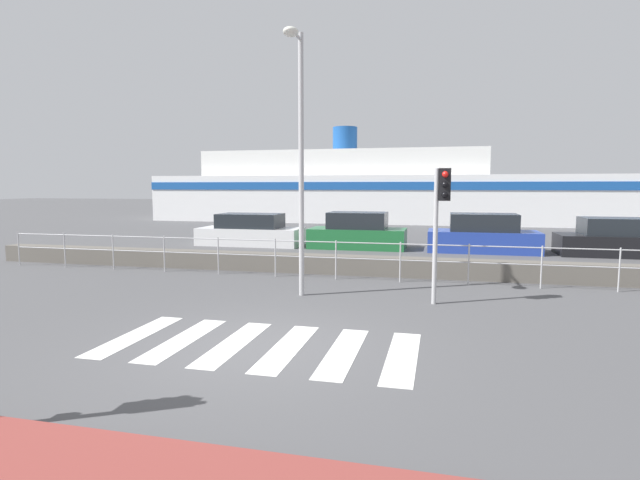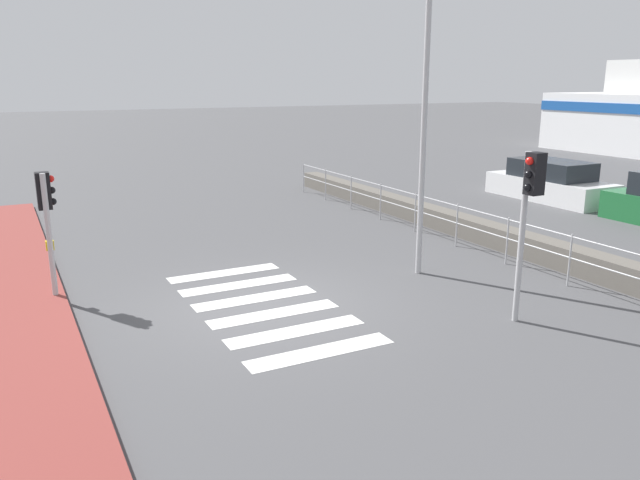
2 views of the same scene
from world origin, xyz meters
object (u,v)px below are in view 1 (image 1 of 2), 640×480
object	(u,v)px
parked_car_white	(250,232)
streetlamp	(299,135)
traffic_light_far	(441,205)
ferry_boat	(391,191)
parked_car_black	(617,240)
parked_car_green	(357,233)
parked_car_blue	(483,236)

from	to	relation	value
parked_car_white	streetlamp	bearing A→B (deg)	-62.34
parked_car_white	traffic_light_far	bearing A→B (deg)	-49.24
ferry_boat	parked_car_black	size ratio (longest dim) A/B	8.83
ferry_boat	parked_car_green	world-z (taller)	ferry_boat
ferry_boat	parked_car_black	bearing A→B (deg)	-59.50
ferry_boat	parked_car_blue	size ratio (longest dim) A/B	8.66
streetlamp	parked_car_white	size ratio (longest dim) A/B	1.33
parked_car_black	parked_car_green	bearing A→B (deg)	180.00
traffic_light_far	parked_car_green	bearing A→B (deg)	109.64
parked_car_green	traffic_light_far	bearing A→B (deg)	-70.36
ferry_boat	parked_car_white	xyz separation A→B (m)	(-4.35, -16.77, -1.57)
parked_car_black	traffic_light_far	bearing A→B (deg)	-124.15
parked_car_green	parked_car_blue	bearing A→B (deg)	-0.00
traffic_light_far	parked_car_blue	bearing A→B (deg)	80.18
parked_car_green	parked_car_black	xyz separation A→B (m)	(9.57, -0.00, -0.04)
streetlamp	parked_car_black	world-z (taller)	streetlamp
ferry_boat	parked_car_blue	bearing A→B (deg)	-72.73
traffic_light_far	streetlamp	bearing A→B (deg)	-179.65
streetlamp	parked_car_white	world-z (taller)	streetlamp
parked_car_white	parked_car_blue	bearing A→B (deg)	-0.00
traffic_light_far	parked_car_black	size ratio (longest dim) A/B	0.72
traffic_light_far	parked_car_white	xyz separation A→B (m)	(-7.97, 9.24, -1.56)
traffic_light_far	parked_car_black	bearing A→B (deg)	55.85
parked_car_white	parked_car_green	bearing A→B (deg)	0.00
traffic_light_far	parked_car_green	distance (m)	9.93
parked_car_blue	streetlamp	bearing A→B (deg)	-116.98
traffic_light_far	ferry_boat	world-z (taller)	ferry_boat
parked_car_white	parked_car_blue	size ratio (longest dim) A/B	1.08
ferry_boat	streetlamp	bearing A→B (deg)	-88.90
parked_car_green	parked_car_white	bearing A→B (deg)	180.00
parked_car_green	parked_car_black	size ratio (longest dim) A/B	0.96
parked_car_white	ferry_boat	bearing A→B (deg)	75.45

